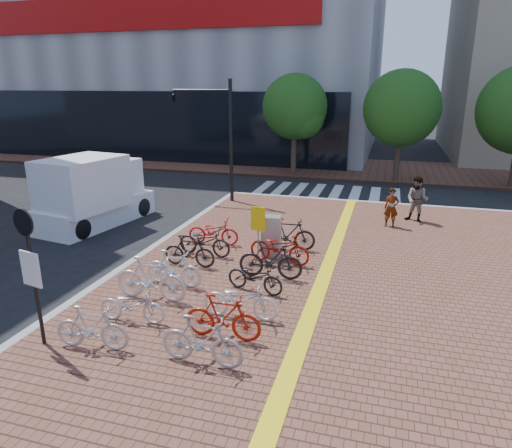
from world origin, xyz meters
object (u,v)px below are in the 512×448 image
(bike_8, at_px, (223,317))
(bike_13, at_px, (288,234))
(bike_4, at_px, (189,251))
(bike_6, at_px, (213,231))
(bike_9, at_px, (241,300))
(bike_10, at_px, (255,277))
(pedestrian_b, at_px, (417,200))
(traffic_light_pole, at_px, (204,118))
(bike_2, at_px, (151,278))
(notice_sign, at_px, (30,261))
(box_truck, at_px, (93,192))
(bike_7, at_px, (202,341))
(bike_1, at_px, (132,305))
(pedestrian_a, at_px, (391,208))
(yellow_sign, at_px, (258,224))
(bike_3, at_px, (174,268))
(bike_5, at_px, (204,241))
(utility_box, at_px, (271,236))
(bike_0, at_px, (91,328))
(bike_11, at_px, (270,260))
(bike_12, at_px, (280,247))

(bike_8, distance_m, bike_13, 5.89)
(bike_4, distance_m, bike_6, 2.07)
(bike_9, bearing_deg, bike_10, 0.54)
(bike_8, bearing_deg, pedestrian_b, -23.78)
(bike_6, height_order, traffic_light_pole, traffic_light_pole)
(bike_9, height_order, traffic_light_pole, traffic_light_pole)
(bike_2, xyz_separation_m, bike_10, (2.42, 1.20, -0.16))
(notice_sign, xyz_separation_m, box_truck, (-4.48, 8.31, -0.71))
(bike_7, relative_size, bike_9, 0.96)
(bike_10, distance_m, box_truck, 9.34)
(bike_10, distance_m, notice_sign, 5.42)
(bike_2, height_order, bike_7, bike_2)
(bike_1, height_order, notice_sign, notice_sign)
(bike_9, xyz_separation_m, traffic_light_pole, (-5.22, 10.73, 3.36))
(bike_1, xyz_separation_m, pedestrian_a, (5.71, 9.42, 0.33))
(bike_10, distance_m, yellow_sign, 2.37)
(bike_6, distance_m, notice_sign, 7.21)
(bike_3, height_order, bike_5, bike_3)
(utility_box, bearing_deg, yellow_sign, -117.72)
(bike_4, relative_size, box_truck, 0.32)
(bike_0, height_order, yellow_sign, yellow_sign)
(bike_4, height_order, yellow_sign, yellow_sign)
(bike_9, distance_m, pedestrian_b, 10.46)
(bike_7, xyz_separation_m, yellow_sign, (-0.48, 5.64, 0.69))
(bike_4, distance_m, box_truck, 6.68)
(bike_0, xyz_separation_m, bike_4, (0.08, 4.74, 0.01))
(bike_1, distance_m, bike_9, 2.52)
(bike_2, distance_m, bike_13, 5.29)
(bike_1, relative_size, bike_5, 0.89)
(bike_9, distance_m, bike_11, 2.46)
(yellow_sign, distance_m, traffic_light_pole, 8.84)
(bike_4, height_order, bike_12, bike_12)
(bike_6, xyz_separation_m, bike_7, (2.37, -6.69, 0.06))
(bike_2, height_order, utility_box, utility_box)
(box_truck, bearing_deg, bike_2, -45.33)
(bike_5, height_order, pedestrian_b, pedestrian_b)
(bike_2, height_order, notice_sign, notice_sign)
(bike_12, bearing_deg, bike_5, 97.59)
(pedestrian_a, bearing_deg, traffic_light_pole, 162.50)
(bike_1, relative_size, bike_10, 0.99)
(bike_12, xyz_separation_m, yellow_sign, (-0.70, -0.00, 0.70))
(bike_2, distance_m, box_truck, 8.12)
(bike_0, relative_size, bike_2, 0.83)
(bike_6, relative_size, bike_8, 1.02)
(bike_4, bearing_deg, bike_9, -136.62)
(pedestrian_b, distance_m, traffic_light_pole, 10.04)
(bike_0, relative_size, bike_6, 0.92)
(bike_0, height_order, bike_6, bike_0)
(bike_2, distance_m, yellow_sign, 3.90)
(bike_8, bearing_deg, bike_13, -2.52)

